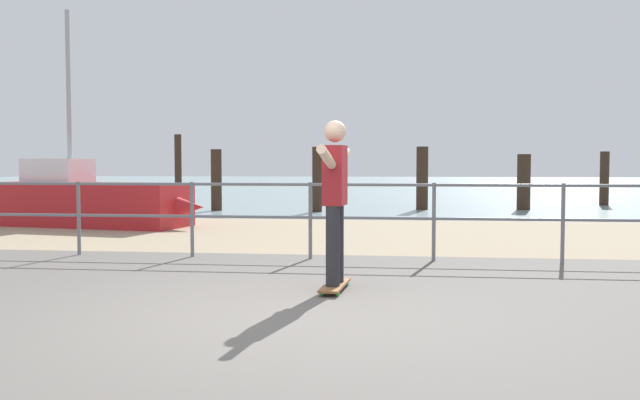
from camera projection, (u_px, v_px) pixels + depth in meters
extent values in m
cube|color=#605B56|center=(233.00, 355.00, 4.66)|extent=(24.00, 10.00, 0.04)
cube|color=tan|center=(340.00, 234.00, 12.59)|extent=(24.00, 6.00, 0.04)
cube|color=#849EA3|center=(384.00, 185.00, 40.34)|extent=(72.00, 50.00, 0.04)
cylinder|color=slate|center=(79.00, 219.00, 9.60)|extent=(0.05, 0.05, 1.05)
cylinder|color=slate|center=(192.00, 220.00, 9.40)|extent=(0.05, 0.05, 1.05)
cylinder|color=slate|center=(310.00, 221.00, 9.20)|extent=(0.05, 0.05, 1.05)
cylinder|color=slate|center=(434.00, 223.00, 9.00)|extent=(0.05, 0.05, 1.05)
cylinder|color=slate|center=(563.00, 224.00, 8.80)|extent=(0.05, 0.05, 1.05)
cylinder|color=slate|center=(192.00, 184.00, 9.37)|extent=(13.13, 0.04, 0.04)
cylinder|color=slate|center=(192.00, 216.00, 9.40)|extent=(13.13, 0.04, 0.04)
cube|color=#B21E23|center=(83.00, 205.00, 14.12)|extent=(4.58, 2.16, 0.90)
cone|color=#B21E23|center=(178.00, 207.00, 13.47)|extent=(1.22, 0.95, 0.77)
cylinder|color=#9EA0A5|center=(69.00, 97.00, 14.09)|extent=(0.10, 0.10, 3.54)
cube|color=silver|center=(58.00, 171.00, 14.26)|extent=(1.34, 1.10, 0.50)
cube|color=brown|center=(335.00, 285.00, 6.93)|extent=(0.26, 0.81, 0.02)
cylinder|color=#3FBF59|center=(338.00, 295.00, 6.64)|extent=(0.03, 0.06, 0.06)
cylinder|color=#3FBF59|center=(322.00, 294.00, 6.67)|extent=(0.03, 0.06, 0.06)
cylinder|color=#3FBF59|center=(347.00, 285.00, 7.19)|extent=(0.03, 0.06, 0.06)
cylinder|color=#3FBF59|center=(332.00, 284.00, 7.22)|extent=(0.03, 0.06, 0.06)
cylinder|color=#26262B|center=(333.00, 246.00, 6.79)|extent=(0.14, 0.14, 0.80)
cylinder|color=#26262B|center=(337.00, 243.00, 7.02)|extent=(0.14, 0.14, 0.80)
cube|color=maroon|center=(335.00, 175.00, 6.87)|extent=(0.23, 0.37, 0.60)
sphere|color=beige|center=(335.00, 131.00, 6.84)|extent=(0.22, 0.22, 0.22)
cylinder|color=beige|center=(327.00, 157.00, 6.42)|extent=(0.13, 0.56, 0.23)
cylinder|color=beige|center=(342.00, 158.00, 7.29)|extent=(0.13, 0.56, 0.23)
cylinder|color=#332319|center=(178.00, 168.00, 23.94)|extent=(0.24, 0.24, 2.31)
cylinder|color=#332319|center=(216.00, 180.00, 18.59)|extent=(0.29, 0.29, 1.68)
cylinder|color=#332319|center=(317.00, 180.00, 18.09)|extent=(0.26, 0.26, 1.74)
cylinder|color=#332319|center=(422.00, 179.00, 18.94)|extent=(0.32, 0.32, 1.77)
cylinder|color=#332319|center=(524.00, 182.00, 18.88)|extent=(0.36, 0.36, 1.56)
cylinder|color=#332319|center=(604.00, 179.00, 20.85)|extent=(0.27, 0.27, 1.66)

